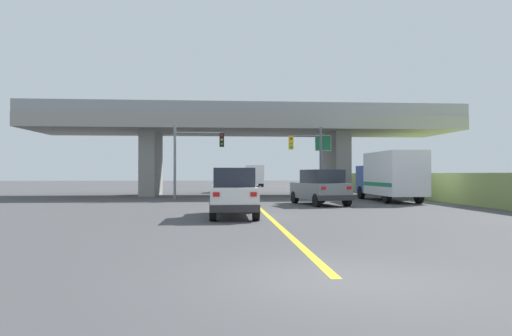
{
  "coord_description": "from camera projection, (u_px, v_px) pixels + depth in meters",
  "views": [
    {
      "loc": [
        -1.94,
        -7.67,
        1.79
      ],
      "look_at": [
        0.6,
        26.56,
        2.21
      ],
      "focal_mm": 32.22,
      "sensor_mm": 36.0,
      "label": 1
    }
  ],
  "objects": [
    {
      "name": "overpass_bridge",
      "position": [
        245.0,
        132.0,
        38.45
      ],
      "size": [
        34.51,
        8.09,
        7.26
      ],
      "color": "gray",
      "rests_on": "ground"
    },
    {
      "name": "traffic_signal_farside",
      "position": [
        193.0,
        151.0,
        31.79
      ],
      "size": [
        3.49,
        0.36,
        5.2
      ],
      "color": "slate",
      "rests_on": "ground"
    },
    {
      "name": "highway_sign",
      "position": [
        323.0,
        151.0,
        36.02
      ],
      "size": [
        1.28,
        0.17,
        4.98
      ],
      "color": "slate",
      "rests_on": "ground"
    },
    {
      "name": "semi_truck_distant",
      "position": [
        254.0,
        175.0,
        64.07
      ],
      "size": [
        2.33,
        6.67,
        2.92
      ],
      "color": "red",
      "rests_on": "ground"
    },
    {
      "name": "suv_lead",
      "position": [
        233.0,
        192.0,
        19.01
      ],
      "size": [
        1.88,
        4.64,
        2.02
      ],
      "color": "silver",
      "rests_on": "ground"
    },
    {
      "name": "ground",
      "position": [
        245.0,
        195.0,
        38.38
      ],
      "size": [
        160.0,
        160.0,
        0.0
      ],
      "primitive_type": "plane",
      "color": "#424244"
    },
    {
      "name": "lane_divider_stripe",
      "position": [
        263.0,
        212.0,
        21.54
      ],
      "size": [
        0.2,
        27.63,
        0.01
      ],
      "primitive_type": "cube",
      "color": "yellow",
      "rests_on": "ground"
    },
    {
      "name": "box_truck",
      "position": [
        390.0,
        176.0,
        29.65
      ],
      "size": [
        2.33,
        7.35,
        3.16
      ],
      "color": "navy",
      "rests_on": "ground"
    },
    {
      "name": "traffic_signal_nearside",
      "position": [
        310.0,
        153.0,
        33.15
      ],
      "size": [
        2.42,
        0.36,
        5.19
      ],
      "color": "#56595E",
      "rests_on": "ground"
    },
    {
      "name": "suv_crossing",
      "position": [
        320.0,
        187.0,
        26.33
      ],
      "size": [
        2.87,
        4.79,
        2.02
      ],
      "rotation": [
        0.0,
        0.0,
        0.21
      ],
      "color": "slate",
      "rests_on": "ground"
    },
    {
      "name": "sedan_oncoming",
      "position": [
        231.0,
        182.0,
        44.15
      ],
      "size": [
        2.01,
        4.37,
        2.02
      ],
      "color": "navy",
      "rests_on": "ground"
    }
  ]
}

